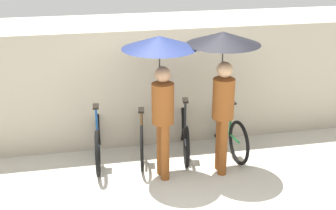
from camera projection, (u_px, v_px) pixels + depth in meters
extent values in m
plane|color=beige|center=(187.00, 208.00, 6.25)|extent=(30.00, 30.00, 0.00)
cube|color=#B2A893|center=(158.00, 88.00, 7.79)|extent=(10.11, 0.12, 1.99)
torus|color=black|center=(98.00, 125.00, 7.95)|extent=(0.11, 0.71, 0.71)
torus|color=black|center=(98.00, 153.00, 6.96)|extent=(0.11, 0.71, 0.71)
cylinder|color=#19478C|center=(98.00, 138.00, 7.45)|extent=(0.12, 1.07, 0.04)
cylinder|color=#19478C|center=(97.00, 126.00, 7.17)|extent=(0.04, 0.04, 0.60)
cube|color=black|center=(96.00, 106.00, 7.06)|extent=(0.11, 0.21, 0.03)
cylinder|color=#19478C|center=(97.00, 105.00, 7.82)|extent=(0.04, 0.04, 0.74)
cylinder|color=#19478C|center=(96.00, 84.00, 7.68)|extent=(0.44, 0.06, 0.03)
torus|color=black|center=(142.00, 123.00, 8.02)|extent=(0.15, 0.72, 0.72)
torus|color=black|center=(142.00, 148.00, 7.11)|extent=(0.15, 0.72, 0.72)
cylinder|color=brown|center=(142.00, 135.00, 7.57)|extent=(0.18, 0.97, 0.04)
cylinder|color=brown|center=(141.00, 125.00, 7.32)|extent=(0.04, 0.04, 0.49)
cube|color=black|center=(141.00, 110.00, 7.23)|extent=(0.12, 0.21, 0.03)
cylinder|color=brown|center=(141.00, 105.00, 7.90)|extent=(0.04, 0.04, 0.66)
cylinder|color=brown|center=(141.00, 86.00, 7.78)|extent=(0.44, 0.09, 0.03)
torus|color=black|center=(182.00, 122.00, 8.15)|extent=(0.17, 0.66, 0.66)
torus|color=black|center=(186.00, 147.00, 7.23)|extent=(0.17, 0.66, 0.66)
cylinder|color=black|center=(184.00, 133.00, 7.69)|extent=(0.20, 0.98, 0.04)
cylinder|color=black|center=(185.00, 120.00, 7.42)|extent=(0.04, 0.04, 0.63)
cube|color=black|center=(185.00, 100.00, 7.30)|extent=(0.12, 0.21, 0.03)
cylinder|color=black|center=(182.00, 101.00, 8.02)|extent=(0.04, 0.04, 0.76)
cylinder|color=black|center=(183.00, 80.00, 7.88)|extent=(0.44, 0.10, 0.03)
torus|color=black|center=(214.00, 117.00, 8.28)|extent=(0.11, 0.71, 0.70)
torus|color=black|center=(239.00, 143.00, 7.31)|extent=(0.11, 0.71, 0.70)
cylinder|color=#19662D|center=(225.00, 129.00, 7.79)|extent=(0.12, 1.08, 0.04)
cylinder|color=#19662D|center=(231.00, 119.00, 7.53)|extent=(0.04, 0.04, 0.54)
cube|color=black|center=(232.00, 102.00, 7.43)|extent=(0.10, 0.21, 0.03)
cylinder|color=#19662D|center=(214.00, 98.00, 8.15)|extent=(0.04, 0.04, 0.72)
cylinder|color=#19662D|center=(215.00, 79.00, 8.02)|extent=(0.44, 0.06, 0.03)
cylinder|color=brown|center=(165.00, 153.00, 6.81)|extent=(0.13, 0.13, 0.87)
cylinder|color=brown|center=(161.00, 147.00, 6.96)|extent=(0.13, 0.13, 0.87)
cylinder|color=brown|center=(163.00, 103.00, 6.62)|extent=(0.32, 0.32, 0.59)
sphere|color=tan|center=(163.00, 74.00, 6.47)|extent=(0.23, 0.23, 0.23)
cylinder|color=#332D28|center=(160.00, 74.00, 6.60)|extent=(0.02, 0.02, 0.73)
cone|color=#19234C|center=(159.00, 42.00, 6.44)|extent=(1.06, 1.06, 0.18)
cylinder|color=brown|center=(223.00, 148.00, 6.95)|extent=(0.13, 0.13, 0.89)
cylinder|color=brown|center=(220.00, 142.00, 7.11)|extent=(0.13, 0.13, 0.89)
cylinder|color=brown|center=(223.00, 99.00, 6.76)|extent=(0.32, 0.32, 0.60)
sphere|color=tan|center=(225.00, 70.00, 6.61)|extent=(0.23, 0.23, 0.23)
cylinder|color=#332D28|center=(222.00, 69.00, 6.75)|extent=(0.02, 0.02, 0.74)
cone|color=black|center=(223.00, 38.00, 6.58)|extent=(1.07, 1.07, 0.18)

